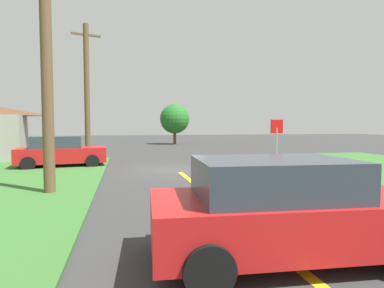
{
  "coord_description": "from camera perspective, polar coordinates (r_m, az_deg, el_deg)",
  "views": [
    {
      "loc": [
        -2.54,
        -15.2,
        2.13
      ],
      "look_at": [
        1.22,
        2.07,
        1.13
      ],
      "focal_mm": 29.51,
      "sensor_mm": 36.0,
      "label": 1
    }
  ],
  "objects": [
    {
      "name": "stop_sign",
      "position": [
        16.4,
        15.06,
        1.67
      ],
      "size": [
        0.69,
        0.09,
        2.46
      ],
      "rotation": [
        0.0,
        0.0,
        3.22
      ],
      "color": "#9EA0A8",
      "rests_on": "ground"
    },
    {
      "name": "car_behind_on_main_road",
      "position": [
        5.34,
        16.38,
        -11.28
      ],
      "size": [
        4.48,
        2.32,
        1.62
      ],
      "rotation": [
        0.0,
        0.0,
        -0.07
      ],
      "color": "red",
      "rests_on": "ground"
    },
    {
      "name": "parked_car_near_building",
      "position": [
        17.62,
        -22.69,
        -1.32
      ],
      "size": [
        4.5,
        2.38,
        1.62
      ],
      "rotation": [
        0.0,
        0.0,
        0.14
      ],
      "color": "red",
      "rests_on": "ground"
    },
    {
      "name": "utility_pole_mid",
      "position": [
        21.34,
        -18.46,
        9.09
      ],
      "size": [
        1.77,
        0.59,
        8.55
      ],
      "color": "brown",
      "rests_on": "ground"
    },
    {
      "name": "utility_pole_near",
      "position": [
        10.97,
        -24.87,
        16.01
      ],
      "size": [
        1.79,
        0.45,
        9.04
      ],
      "color": "brown",
      "rests_on": "ground"
    },
    {
      "name": "lane_stripe_center",
      "position": [
        7.93,
        7.04,
        -12.34
      ],
      "size": [
        0.2,
        14.0,
        0.01
      ],
      "primitive_type": "cube",
      "color": "yellow",
      "rests_on": "ground"
    },
    {
      "name": "ground_plane",
      "position": [
        15.56,
        -2.79,
        -4.63
      ],
      "size": [
        120.0,
        120.0,
        0.0
      ],
      "primitive_type": "plane",
      "color": "#353535"
    },
    {
      "name": "oak_tree_left",
      "position": [
        36.98,
        -3.15,
        4.54
      ],
      "size": [
        3.43,
        3.43,
        4.69
      ],
      "color": "brown",
      "rests_on": "ground"
    }
  ]
}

